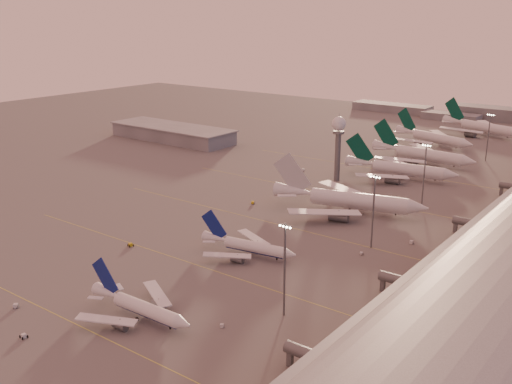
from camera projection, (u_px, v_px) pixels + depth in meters
The scene contains 26 objects.
ground at pixel (131, 261), 186.50m from camera, with size 700.00×700.00×0.00m, color #5E5B5B.
taxiway_markings at pixel (308, 231), 211.98m from camera, with size 180.00×185.25×0.02m.
hangar at pixel (172, 133), 361.46m from camera, with size 82.00×27.00×8.50m.
radar_tower at pixel (338, 136), 269.26m from camera, with size 6.40×6.40×31.10m.
mast_a at pixel (285, 266), 149.07m from camera, with size 3.60×0.56×25.00m.
mast_b at pixel (373, 208), 192.83m from camera, with size 3.60×0.56×25.00m.
mast_c at pixel (424, 171), 237.73m from camera, with size 3.60×0.56×25.00m.
mast_d at pixel (488, 135), 307.65m from camera, with size 3.60×0.56×25.00m.
distant_horizon at pixel (476, 114), 432.29m from camera, with size 165.00×37.50×9.00m.
narrowbody_near at pixel (140, 309), 150.40m from camera, with size 34.17×27.28×13.35m.
narrowbody_mid at pixel (248, 248), 189.69m from camera, with size 33.84×26.81×13.28m.
widebody_white at pixel (349, 203), 230.47m from camera, with size 59.97×47.48×21.50m.
greentail_a at pixel (401, 171), 277.49m from camera, with size 53.66×43.08×19.55m.
greentail_b at pixel (423, 157), 304.74m from camera, with size 57.12×45.99×20.74m.
greentail_c at pixel (433, 140), 346.50m from camera, with size 52.21×41.55×19.52m.
greentail_d at pixel (483, 129), 375.42m from camera, with size 56.84×45.20×21.33m.
gsv_truck_a at pixel (17, 304), 156.39m from camera, with size 5.94×5.28×2.38m.
gsv_tug_near at pixel (24, 336), 142.06m from camera, with size 2.38×3.66×1.00m.
gsv_catering_a at pixel (222, 321), 146.51m from camera, with size 4.66×3.65×3.50m.
gsv_tug_mid at pixel (131, 245), 197.68m from camera, with size 4.23×3.29×1.06m.
gsv_truck_b at pixel (363, 252), 190.46m from camera, with size 4.87×2.17×1.91m.
gsv_truck_c at pixel (254, 201), 241.07m from camera, with size 6.15×4.07×2.34m.
gsv_catering_b at pixel (413, 238), 199.22m from camera, with size 5.45×3.03×4.25m.
gsv_tug_far at pixel (346, 191), 257.80m from camera, with size 3.32×3.56×0.88m.
gsv_truck_d at pixel (303, 169), 291.31m from camera, with size 3.37×6.24×2.39m.
gsv_tug_hangar at pixel (431, 172), 286.98m from camera, with size 3.68×2.39×1.01m.
Camera 1 is at (135.13, -113.96, 74.37)m, focal length 42.00 mm.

